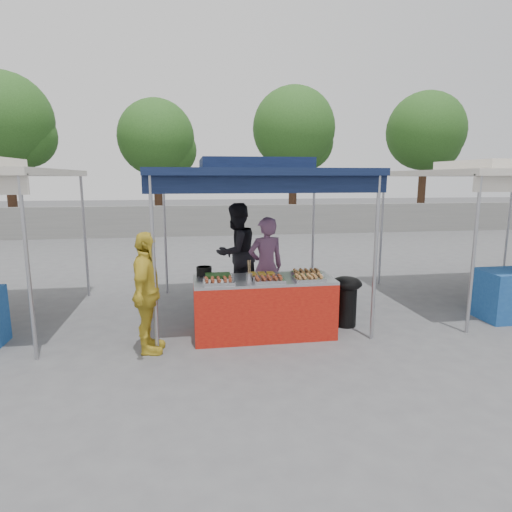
{
  "coord_description": "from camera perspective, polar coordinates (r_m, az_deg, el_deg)",
  "views": [
    {
      "loc": [
        -1.05,
        -5.98,
        2.27
      ],
      "look_at": [
        0.0,
        0.6,
        1.05
      ],
      "focal_mm": 30.0,
      "sensor_mm": 36.0,
      "label": 1
    }
  ],
  "objects": [
    {
      "name": "ground_plane",
      "position": [
        6.48,
        0.85,
        -10.13
      ],
      "size": [
        80.0,
        80.0,
        0.0
      ],
      "primitive_type": "plane",
      "color": "#4E4E50"
    },
    {
      "name": "back_wall",
      "position": [
        17.09,
        -5.52,
        4.74
      ],
      "size": [
        40.0,
        0.25,
        1.2
      ],
      "primitive_type": "cube",
      "color": "slate",
      "rests_on": "ground_plane"
    },
    {
      "name": "main_canopy",
      "position": [
        7.03,
        -0.48,
        11.19
      ],
      "size": [
        3.2,
        3.2,
        2.57
      ],
      "color": "#A2A3A9",
      "rests_on": "ground_plane"
    },
    {
      "name": "tree_0",
      "position": [
        20.21,
        -30.07,
        14.97
      ],
      "size": [
        3.73,
        3.71,
        6.37
      ],
      "color": "#382215",
      "rests_on": "ground_plane"
    },
    {
      "name": "tree_1",
      "position": [
        19.5,
        -12.72,
        14.72
      ],
      "size": [
        3.35,
        3.26,
        5.6
      ],
      "color": "#382215",
      "rests_on": "ground_plane"
    },
    {
      "name": "tree_2",
      "position": [
        19.69,
        5.43,
        16.11
      ],
      "size": [
        3.65,
        3.61,
        6.21
      ],
      "color": "#382215",
      "rests_on": "ground_plane"
    },
    {
      "name": "tree_3",
      "position": [
        22.55,
        21.93,
        14.78
      ],
      "size": [
        3.67,
        3.64,
        6.26
      ],
      "color": "#382215",
      "rests_on": "ground_plane"
    },
    {
      "name": "vendor_table",
      "position": [
        6.25,
        1.02,
        -6.79
      ],
      "size": [
        2.0,
        0.8,
        0.85
      ],
      "color": "#A8190F",
      "rests_on": "ground_plane"
    },
    {
      "name": "food_tray_fl",
      "position": [
        5.83,
        -4.99,
        -3.42
      ],
      "size": [
        0.42,
        0.3,
        0.07
      ],
      "color": "#ADADB2",
      "rests_on": "vendor_table"
    },
    {
      "name": "food_tray_fm",
      "position": [
        5.91,
        1.73,
        -3.2
      ],
      "size": [
        0.42,
        0.3,
        0.07
      ],
      "color": "#ADADB2",
      "rests_on": "vendor_table"
    },
    {
      "name": "food_tray_fr",
      "position": [
        6.04,
        7.06,
        -2.98
      ],
      "size": [
        0.42,
        0.3,
        0.07
      ],
      "color": "#ADADB2",
      "rests_on": "vendor_table"
    },
    {
      "name": "food_tray_bl",
      "position": [
        6.11,
        -5.09,
        -2.78
      ],
      "size": [
        0.42,
        0.3,
        0.07
      ],
      "color": "#ADADB2",
      "rests_on": "vendor_table"
    },
    {
      "name": "food_tray_bm",
      "position": [
        6.21,
        0.77,
        -2.53
      ],
      "size": [
        0.42,
        0.3,
        0.07
      ],
      "color": "#ADADB2",
      "rests_on": "vendor_table"
    },
    {
      "name": "food_tray_br",
      "position": [
        6.36,
        6.8,
        -2.29
      ],
      "size": [
        0.42,
        0.3,
        0.07
      ],
      "color": "#ADADB2",
      "rests_on": "vendor_table"
    },
    {
      "name": "cooking_pot",
      "position": [
        6.35,
        -6.94,
        -2.02
      ],
      "size": [
        0.23,
        0.23,
        0.13
      ],
      "primitive_type": "cylinder",
      "color": "black",
      "rests_on": "vendor_table"
    },
    {
      "name": "skewer_cup",
      "position": [
        5.99,
        -0.89,
        -2.82
      ],
      "size": [
        0.08,
        0.08,
        0.1
      ],
      "primitive_type": "cylinder",
      "color": "#A2A3A9",
      "rests_on": "vendor_table"
    },
    {
      "name": "wok_burner",
      "position": [
        6.77,
        11.94,
        -5.33
      ],
      "size": [
        0.47,
        0.47,
        0.79
      ],
      "rotation": [
        0.0,
        0.0,
        0.42
      ],
      "color": "black",
      "rests_on": "ground_plane"
    },
    {
      "name": "crate_left",
      "position": [
        6.89,
        -2.33,
        -7.59
      ],
      "size": [
        0.49,
        0.34,
        0.29
      ],
      "primitive_type": "cube",
      "color": "navy",
      "rests_on": "ground_plane"
    },
    {
      "name": "crate_right",
      "position": [
        6.9,
        2.05,
        -7.64
      ],
      "size": [
        0.46,
        0.32,
        0.28
      ],
      "primitive_type": "cube",
      "color": "navy",
      "rests_on": "ground_plane"
    },
    {
      "name": "crate_stacked",
      "position": [
        6.82,
        2.07,
        -5.46
      ],
      "size": [
        0.45,
        0.31,
        0.27
      ],
      "primitive_type": "cube",
      "color": "navy",
      "rests_on": "crate_right"
    },
    {
      "name": "vendor_woman",
      "position": [
        7.05,
        1.33,
        -1.46
      ],
      "size": [
        0.66,
        0.49,
        1.65
      ],
      "primitive_type": "imported",
      "rotation": [
        0.0,
        0.0,
        3.31
      ],
      "color": "#774C6E",
      "rests_on": "ground_plane"
    },
    {
      "name": "helper_man",
      "position": [
        7.89,
        -2.63,
        0.45
      ],
      "size": [
        1.12,
        1.09,
        1.82
      ],
      "primitive_type": "imported",
      "rotation": [
        0.0,
        0.0,
        3.79
      ],
      "color": "black",
      "rests_on": "ground_plane"
    },
    {
      "name": "customer_person",
      "position": [
        5.73,
        -14.35,
        -4.83
      ],
      "size": [
        0.48,
        0.97,
        1.6
      ],
      "primitive_type": "imported",
      "rotation": [
        0.0,
        0.0,
        1.48
      ],
      "color": "gold",
      "rests_on": "ground_plane"
    }
  ]
}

